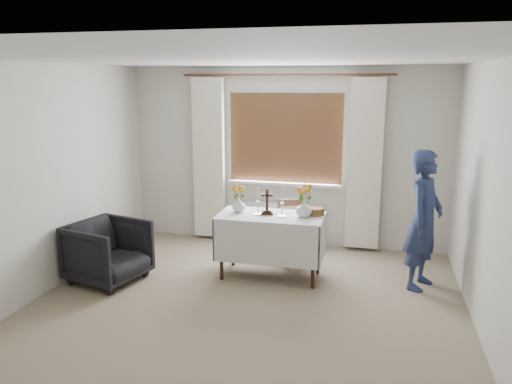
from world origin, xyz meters
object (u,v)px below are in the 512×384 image
at_px(person, 424,220).
at_px(flower_vase_left, 239,205).
at_px(wooden_chair, 293,232).
at_px(flower_vase_right, 304,209).
at_px(wooden_cross, 267,202).
at_px(altar_table, 271,246).
at_px(armchair, 108,252).

distance_m(person, flower_vase_left, 2.13).
distance_m(wooden_chair, flower_vase_right, 0.75).
bearing_deg(wooden_chair, wooden_cross, -133.97).
bearing_deg(person, wooden_chair, 96.07).
bearing_deg(wooden_chair, flower_vase_left, -160.67).
relative_size(altar_table, wooden_chair, 1.54).
xyz_separation_m(armchair, flower_vase_right, (2.19, 0.61, 0.50)).
bearing_deg(wooden_cross, person, -10.69).
bearing_deg(wooden_chair, armchair, -171.29).
height_order(wooden_cross, flower_vase_right, wooden_cross).
relative_size(person, wooden_cross, 5.12).
bearing_deg(armchair, flower_vase_left, -50.94).
height_order(person, flower_vase_right, person).
height_order(altar_table, wooden_chair, wooden_chair).
xyz_separation_m(altar_table, flower_vase_left, (-0.41, 0.06, 0.47)).
height_order(wooden_chair, flower_vase_right, flower_vase_right).
relative_size(wooden_chair, flower_vase_right, 4.05).
bearing_deg(altar_table, flower_vase_left, 171.66).
xyz_separation_m(armchair, wooden_cross, (1.75, 0.61, 0.56)).
distance_m(armchair, flower_vase_left, 1.62).
bearing_deg(flower_vase_left, wooden_chair, 40.93).
bearing_deg(altar_table, flower_vase_right, 2.10).
height_order(armchair, wooden_cross, wooden_cross).
bearing_deg(armchair, wooden_cross, -56.70).
bearing_deg(armchair, wooden_chair, -45.68).
relative_size(flower_vase_left, flower_vase_right, 0.86).
bearing_deg(altar_table, armchair, -161.82).
relative_size(person, flower_vase_left, 9.31).
xyz_separation_m(flower_vase_left, flower_vase_right, (0.79, -0.05, 0.01)).
bearing_deg(wooden_chair, person, -37.93).
xyz_separation_m(altar_table, person, (1.72, 0.11, 0.41)).
distance_m(wooden_chair, armchair, 2.29).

